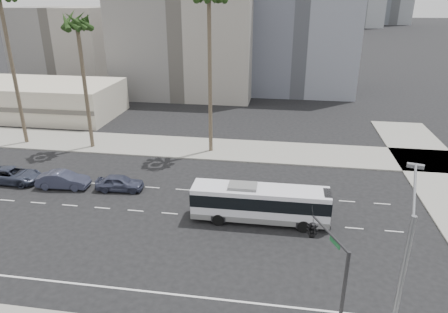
% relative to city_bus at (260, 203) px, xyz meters
% --- Properties ---
extents(ground, '(700.00, 700.00, 0.00)m').
position_rel_city_bus_xyz_m(ground, '(-4.53, -0.02, -1.65)').
color(ground, black).
rests_on(ground, ground).
extents(sidewalk_north, '(120.00, 7.00, 0.15)m').
position_rel_city_bus_xyz_m(sidewalk_north, '(-4.53, 15.48, -1.57)').
color(sidewalk_north, gray).
rests_on(sidewalk_north, ground).
extents(commercial_low, '(22.00, 12.16, 5.00)m').
position_rel_city_bus_xyz_m(commercial_low, '(-34.53, 25.97, 0.85)').
color(commercial_low, beige).
rests_on(commercial_low, ground).
extents(midrise_beige_west, '(24.00, 18.00, 18.00)m').
position_rel_city_bus_xyz_m(midrise_beige_west, '(-16.53, 44.98, 7.35)').
color(midrise_beige_west, gray).
rests_on(midrise_beige_west, ground).
extents(midrise_gray_center, '(20.00, 20.00, 26.00)m').
position_rel_city_bus_xyz_m(midrise_gray_center, '(3.47, 51.98, 11.35)').
color(midrise_gray_center, slate).
rests_on(midrise_gray_center, ground).
extents(midrise_beige_far, '(18.00, 16.00, 15.00)m').
position_rel_city_bus_xyz_m(midrise_beige_far, '(-42.53, 49.98, 5.85)').
color(midrise_beige_far, gray).
rests_on(midrise_beige_far, ground).
extents(city_bus, '(10.95, 2.68, 3.14)m').
position_rel_city_bus_xyz_m(city_bus, '(0.00, 0.00, 0.00)').
color(city_bus, silver).
rests_on(city_bus, ground).
extents(car_a, '(2.16, 4.58, 1.51)m').
position_rel_city_bus_xyz_m(car_a, '(-13.33, 3.51, -0.89)').
color(car_a, '#3A3E55').
rests_on(car_a, ground).
extents(car_b, '(2.03, 4.99, 1.61)m').
position_rel_city_bus_xyz_m(car_b, '(-18.83, 3.19, -0.84)').
color(car_b, '#313447').
rests_on(car_b, ground).
extents(car_c, '(2.59, 5.55, 1.54)m').
position_rel_city_bus_xyz_m(car_c, '(-24.33, 3.52, -0.88)').
color(car_c, '#34394D').
rests_on(car_c, ground).
extents(streetlight_corner, '(1.61, 4.48, 9.66)m').
position_rel_city_bus_xyz_m(streetlight_corner, '(6.80, -13.60, 3.80)').
color(streetlight_corner, slate).
rests_on(streetlight_corner, ground).
extents(traffic_signal, '(2.95, 4.06, 6.36)m').
position_rel_city_bus_xyz_m(traffic_signal, '(3.50, -9.97, 3.65)').
color(traffic_signal, '#262628').
rests_on(traffic_signal, ground).
extents(palm_mid, '(5.00, 5.00, 15.46)m').
position_rel_city_bus_xyz_m(palm_mid, '(-21.11, 13.89, 12.26)').
color(palm_mid, brown).
rests_on(palm_mid, ground).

